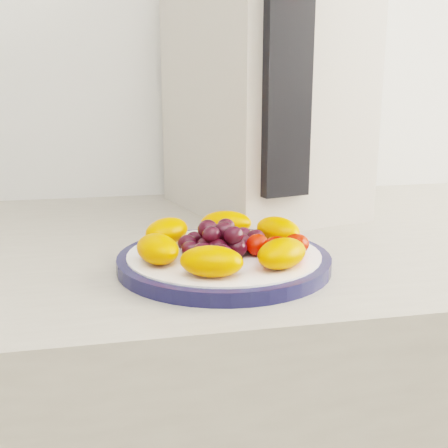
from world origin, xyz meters
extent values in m
cylinder|color=#131538|center=(0.10, 1.06, 0.91)|extent=(0.23, 0.23, 0.01)
cylinder|color=white|center=(0.10, 1.06, 0.91)|extent=(0.21, 0.21, 0.02)
cube|color=#B9AFA1|center=(0.22, 1.35, 1.09)|extent=(0.29, 0.35, 0.38)
cube|color=black|center=(0.20, 1.18, 1.09)|extent=(0.07, 0.04, 0.28)
ellipsoid|color=#FF6200|center=(0.17, 1.09, 0.93)|extent=(0.06, 0.07, 0.03)
ellipsoid|color=#FF6200|center=(0.12, 1.14, 0.93)|extent=(0.07, 0.05, 0.03)
ellipsoid|color=#FF6200|center=(0.04, 1.11, 0.93)|extent=(0.07, 0.07, 0.03)
ellipsoid|color=#FF6200|center=(0.02, 1.04, 0.93)|extent=(0.05, 0.07, 0.03)
ellipsoid|color=#FF6200|center=(0.07, 0.99, 0.93)|extent=(0.07, 0.06, 0.03)
ellipsoid|color=#FF6200|center=(0.14, 1.00, 0.93)|extent=(0.07, 0.07, 0.03)
ellipsoid|color=black|center=(0.10, 1.06, 0.93)|extent=(0.02, 0.02, 0.02)
ellipsoid|color=black|center=(0.12, 1.06, 0.93)|extent=(0.02, 0.02, 0.02)
ellipsoid|color=black|center=(0.11, 1.08, 0.93)|extent=(0.02, 0.02, 0.02)
ellipsoid|color=black|center=(0.09, 1.08, 0.93)|extent=(0.02, 0.02, 0.02)
ellipsoid|color=black|center=(0.08, 1.06, 0.93)|extent=(0.02, 0.02, 0.02)
ellipsoid|color=black|center=(0.09, 1.05, 0.93)|extent=(0.02, 0.02, 0.02)
ellipsoid|color=black|center=(0.11, 1.05, 0.93)|extent=(0.02, 0.02, 0.02)
ellipsoid|color=black|center=(0.14, 1.07, 0.93)|extent=(0.02, 0.02, 0.02)
ellipsoid|color=black|center=(0.13, 1.09, 0.93)|extent=(0.02, 0.02, 0.02)
ellipsoid|color=black|center=(0.11, 1.10, 0.93)|extent=(0.02, 0.02, 0.02)
ellipsoid|color=black|center=(0.09, 1.10, 0.93)|extent=(0.02, 0.02, 0.02)
ellipsoid|color=black|center=(0.07, 1.09, 0.93)|extent=(0.02, 0.02, 0.02)
ellipsoid|color=black|center=(0.06, 1.07, 0.93)|extent=(0.02, 0.02, 0.02)
ellipsoid|color=black|center=(0.06, 1.05, 0.93)|extent=(0.02, 0.02, 0.02)
ellipsoid|color=black|center=(0.07, 1.03, 0.93)|extent=(0.02, 0.02, 0.02)
ellipsoid|color=black|center=(0.09, 1.02, 0.93)|extent=(0.02, 0.02, 0.02)
ellipsoid|color=black|center=(0.10, 1.06, 0.94)|extent=(0.02, 0.02, 0.02)
ellipsoid|color=black|center=(0.10, 1.08, 0.94)|extent=(0.02, 0.02, 0.02)
ellipsoid|color=black|center=(0.08, 1.07, 0.94)|extent=(0.02, 0.02, 0.02)
ellipsoid|color=black|center=(0.08, 1.05, 0.94)|extent=(0.02, 0.02, 0.02)
ellipsoid|color=black|center=(0.10, 1.04, 0.94)|extent=(0.02, 0.02, 0.02)
ellipsoid|color=#E80B00|center=(0.15, 1.04, 0.93)|extent=(0.03, 0.03, 0.02)
ellipsoid|color=#E80B00|center=(0.17, 1.04, 0.93)|extent=(0.03, 0.03, 0.02)
ellipsoid|color=#E80B00|center=(0.16, 1.02, 0.93)|extent=(0.04, 0.04, 0.02)
ellipsoid|color=#E80B00|center=(0.13, 1.05, 0.93)|extent=(0.04, 0.04, 0.02)
camera|label=1|loc=(-0.03, 0.49, 1.10)|focal=45.00mm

